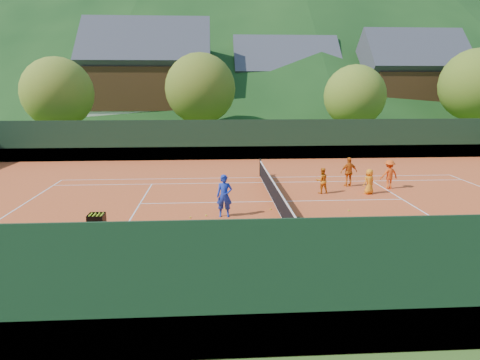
{
  "coord_description": "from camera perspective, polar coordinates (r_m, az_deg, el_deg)",
  "views": [
    {
      "loc": [
        -2.87,
        -19.83,
        5.54
      ],
      "look_at": [
        -1.63,
        0.0,
        1.11
      ],
      "focal_mm": 32.0,
      "sensor_mm": 36.0,
      "label": 1
    }
  ],
  "objects": [
    {
      "name": "tennis_ball_25",
      "position": [
        15.09,
        27.01,
        -10.19
      ],
      "size": [
        0.07,
        0.07,
        0.07
      ],
      "primitive_type": "sphere",
      "color": "yellow",
      "rests_on": "clay_court"
    },
    {
      "name": "tennis_ball_27",
      "position": [
        14.84,
        17.64,
        -9.75
      ],
      "size": [
        0.07,
        0.07,
        0.07
      ],
      "primitive_type": "sphere",
      "color": "yellow",
      "rests_on": "clay_court"
    },
    {
      "name": "perimeter_fence",
      "position": [
        20.48,
        4.56,
        0.5
      ],
      "size": [
        40.4,
        24.24,
        3.0
      ],
      "color": "black",
      "rests_on": "clay_court"
    },
    {
      "name": "student_c",
      "position": [
        22.98,
        16.83,
        -0.2
      ],
      "size": [
        0.75,
        0.64,
        1.31
      ],
      "primitive_type": "imported",
      "rotation": [
        0.0,
        0.0,
        3.56
      ],
      "color": "orange",
      "rests_on": "clay_court"
    },
    {
      "name": "tennis_ball_2",
      "position": [
        13.02,
        -16.75,
        -12.93
      ],
      "size": [
        0.07,
        0.07,
        0.07
      ],
      "primitive_type": "sphere",
      "color": "yellow",
      "rests_on": "clay_court"
    },
    {
      "name": "tennis_ball_23",
      "position": [
        13.91,
        -5.06,
        -10.71
      ],
      "size": [
        0.07,
        0.07,
        0.07
      ],
      "primitive_type": "sphere",
      "color": "yellow",
      "rests_on": "clay_court"
    },
    {
      "name": "tennis_ball_28",
      "position": [
        12.62,
        16.81,
        -13.77
      ],
      "size": [
        0.07,
        0.07,
        0.07
      ],
      "primitive_type": "sphere",
      "color": "yellow",
      "rests_on": "clay_court"
    },
    {
      "name": "ball_hopper",
      "position": [
        16.25,
        -18.58,
        -5.19
      ],
      "size": [
        0.57,
        0.57,
        1.0
      ],
      "color": "black",
      "rests_on": "clay_court"
    },
    {
      "name": "coach",
      "position": [
        18.16,
        -2.1,
        -2.13
      ],
      "size": [
        0.69,
        0.48,
        1.83
      ],
      "primitive_type": "imported",
      "rotation": [
        0.0,
        0.0,
        -0.06
      ],
      "color": "#182D9C",
      "rests_on": "clay_court"
    },
    {
      "name": "chalet_mid",
      "position": [
        54.56,
        5.91,
        11.94
      ],
      "size": [
        12.65,
        8.82,
        11.45
      ],
      "color": "beige",
      "rests_on": "ground"
    },
    {
      "name": "tennis_ball_7",
      "position": [
        18.29,
        -6.63,
        -4.97
      ],
      "size": [
        0.07,
        0.07,
        0.07
      ],
      "primitive_type": "sphere",
      "color": "yellow",
      "rests_on": "clay_court"
    },
    {
      "name": "tennis_ball_15",
      "position": [
        19.74,
        14.3,
        -3.96
      ],
      "size": [
        0.07,
        0.07,
        0.07
      ],
      "primitive_type": "sphere",
      "color": "yellow",
      "rests_on": "clay_court"
    },
    {
      "name": "clay_court",
      "position": [
        20.78,
        4.5,
        -2.89
      ],
      "size": [
        40.0,
        24.0,
        0.02
      ],
      "primitive_type": "cube",
      "color": "#C84B20",
      "rests_on": "ground"
    },
    {
      "name": "tennis_ball_6",
      "position": [
        17.45,
        11.45,
        -6.01
      ],
      "size": [
        0.07,
        0.07,
        0.07
      ],
      "primitive_type": "sphere",
      "color": "yellow",
      "rests_on": "clay_court"
    },
    {
      "name": "tennis_ball_3",
      "position": [
        15.91,
        -2.96,
        -7.61
      ],
      "size": [
        0.07,
        0.07,
        0.07
      ],
      "primitive_type": "sphere",
      "color": "yellow",
      "rests_on": "clay_court"
    },
    {
      "name": "tennis_ball_24",
      "position": [
        16.84,
        -14.14,
        -6.84
      ],
      "size": [
        0.07,
        0.07,
        0.07
      ],
      "primitive_type": "sphere",
      "color": "yellow",
      "rests_on": "clay_court"
    },
    {
      "name": "tennis_ball_29",
      "position": [
        15.59,
        15.32,
        -8.5
      ],
      "size": [
        0.07,
        0.07,
        0.07
      ],
      "primitive_type": "sphere",
      "color": "yellow",
      "rests_on": "clay_court"
    },
    {
      "name": "tennis_ball_8",
      "position": [
        19.47,
        24.69,
        -4.98
      ],
      "size": [
        0.07,
        0.07,
        0.07
      ],
      "primitive_type": "sphere",
      "color": "yellow",
      "rests_on": "clay_court"
    },
    {
      "name": "student_b",
      "position": [
        24.38,
        14.32,
        1.05
      ],
      "size": [
        0.99,
        0.51,
        1.63
      ],
      "primitive_type": "imported",
      "rotation": [
        0.0,
        0.0,
        3.26
      ],
      "color": "orange",
      "rests_on": "clay_court"
    },
    {
      "name": "tennis_ball_10",
      "position": [
        16.44,
        6.26,
        -7.0
      ],
      "size": [
        0.07,
        0.07,
        0.07
      ],
      "primitive_type": "sphere",
      "color": "yellow",
      "rests_on": "clay_court"
    },
    {
      "name": "tennis_ball_12",
      "position": [
        19.0,
        -19.68,
        -4.97
      ],
      "size": [
        0.07,
        0.07,
        0.07
      ],
      "primitive_type": "sphere",
      "color": "yellow",
      "rests_on": "clay_court"
    },
    {
      "name": "tennis_ball_20",
      "position": [
        16.67,
        -6.2,
        -6.72
      ],
      "size": [
        0.07,
        0.07,
        0.07
      ],
      "primitive_type": "sphere",
      "color": "yellow",
      "rests_on": "clay_court"
    },
    {
      "name": "tennis_ball_5",
      "position": [
        13.06,
        -26.5,
        -13.68
      ],
      "size": [
        0.07,
        0.07,
        0.07
      ],
      "primitive_type": "sphere",
      "color": "yellow",
      "rests_on": "clay_court"
    },
    {
      "name": "court_lines",
      "position": [
        20.78,
        4.5,
        -2.86
      ],
      "size": [
        23.83,
        11.03,
        0.0
      ],
      "color": "white",
      "rests_on": "clay_court"
    },
    {
      "name": "tennis_ball_9",
      "position": [
        12.43,
        -22.17,
        -14.63
      ],
      "size": [
        0.07,
        0.07,
        0.07
      ],
      "primitive_type": "sphere",
      "color": "yellow",
      "rests_on": "clay_court"
    },
    {
      "name": "student_a",
      "position": [
        22.54,
        10.87,
        -0.08
      ],
      "size": [
        0.71,
        0.59,
        1.34
      ],
      "primitive_type": "imported",
      "rotation": [
        0.0,
        0.0,
        3.27
      ],
      "color": "orange",
      "rests_on": "clay_court"
    },
    {
      "name": "tennis_ball_16",
      "position": [
        14.37,
        20.42,
        -10.71
      ],
      "size": [
        0.07,
        0.07,
        0.07
      ],
      "primitive_type": "sphere",
      "color": "yellow",
      "rests_on": "clay_court"
    },
    {
      "name": "student_d",
      "position": [
        24.48,
        19.26,
        0.73
      ],
      "size": [
        1.12,
        0.78,
        1.58
      ],
      "primitive_type": "imported",
      "rotation": [
        0.0,
        0.0,
        3.34
      ],
      "color": "#EC5115",
      "rests_on": "clay_court"
    },
    {
      "name": "tennis_ball_0",
      "position": [
        14.71,
        15.31,
        -9.79
      ],
      "size": [
        0.07,
        0.07,
        0.07
      ],
      "primitive_type": "sphere",
      "color": "yellow",
      "rests_on": "clay_court"
    },
    {
      "name": "tennis_ball_14",
      "position": [
        16.27,
        9.83,
        -7.33
      ],
      "size": [
        0.07,
        0.07,
        0.07
      ],
      "primitive_type": "sphere",
      "color": "yellow",
      "rests_on": "clay_court"
    },
    {
      "name": "tree_d",
      "position": [
        46.95,
        28.99,
        11.02
      ],
      "size": [
        6.8,
        6.8,
        8.93
      ],
      "color": "#3D2518",
      "rests_on": "ground"
    },
    {
      "name": "tennis_ball_17",
      "position": [
        16.38,
        19.88,
        -7.78
      ],
      "size": [
        0.07,
        0.07,
        0.07
      ],
      "primitive_type": "sphere",
      "color": "yellow",
      "rests_on": "clay_court"
    },
    {
      "name": "tree_b",
      "position": [
        39.84,
        -5.32,
        12.03
      ],
      "size": [
        6.4,
        6.4,
        8.4
      ],
      "color": "#3D2718",
      "rests_on": "ground"
    },
    {
      "name": "tennis_ball_26",
      "position": [
        15.69,
        -5.8,
        -7.96
      ],
      "size": [
        0.07,
        0.07,
        0.07
      ],
      "primitive_type": "sphere",
      "color": "yellow",
      "rests_on": "clay_court"
    },
    {
      "name": "tree_a",
      "position": [
        40.05,
        -23.14,
        10.63
      ],
      "size": [
        6.0,
        6.0,
        7.88
      ],
      "color": "#3C2518",
      "rests_on": "ground"
    },
    {
      "name": "chalet_left",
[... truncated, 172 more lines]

